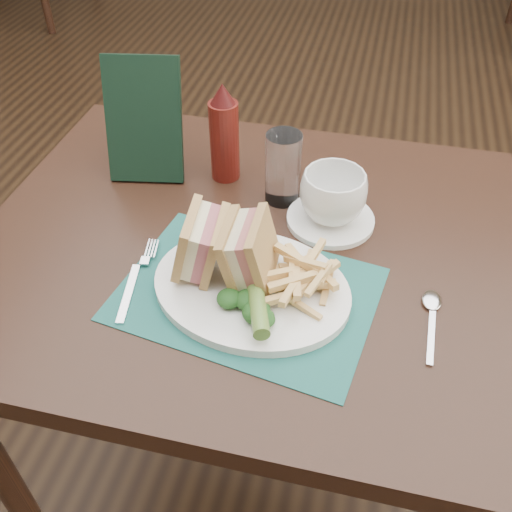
{
  "coord_description": "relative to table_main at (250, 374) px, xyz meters",
  "views": [
    {
      "loc": [
        0.18,
        -1.19,
        1.37
      ],
      "look_at": [
        0.03,
        -0.59,
        0.8
      ],
      "focal_mm": 40.0,
      "sensor_mm": 36.0,
      "label": 1
    }
  ],
  "objects": [
    {
      "name": "check_presenter",
      "position": [
        -0.23,
        0.15,
        0.48
      ],
      "size": [
        0.15,
        0.11,
        0.22
      ],
      "primitive_type": "cube",
      "rotation": [
        -0.31,
        0.0,
        0.17
      ],
      "color": "black",
      "rests_on": "table_main"
    },
    {
      "name": "plate",
      "position": [
        0.03,
        -0.12,
        0.38
      ],
      "size": [
        0.34,
        0.29,
        0.01
      ],
      "primitive_type": null,
      "rotation": [
        0.0,
        0.0,
        -0.17
      ],
      "color": "white",
      "rests_on": "placemat"
    },
    {
      "name": "pickle_spear",
      "position": [
        0.06,
        -0.17,
        0.41
      ],
      "size": [
        0.06,
        0.12,
        0.03
      ],
      "primitive_type": "cylinder",
      "rotation": [
        1.54,
        0.0,
        0.33
      ],
      "color": "#51762C",
      "rests_on": "plate"
    },
    {
      "name": "ketchup_bottle",
      "position": [
        -0.08,
        0.17,
        0.47
      ],
      "size": [
        0.06,
        0.06,
        0.19
      ],
      "primitive_type": null,
      "rotation": [
        0.0,
        0.0,
        -0.18
      ],
      "color": "#4F120D",
      "rests_on": "table_main"
    },
    {
      "name": "fries_pile",
      "position": [
        0.11,
        -0.1,
        0.42
      ],
      "size": [
        0.18,
        0.2,
        0.05
      ],
      "primitive_type": null,
      "color": "#DEB66F",
      "rests_on": "plate"
    },
    {
      "name": "coffee_cup",
      "position": [
        0.13,
        0.08,
        0.43
      ],
      "size": [
        0.15,
        0.15,
        0.09
      ],
      "primitive_type": "imported",
      "rotation": [
        0.0,
        0.0,
        1.01
      ],
      "color": "white",
      "rests_on": "saucer"
    },
    {
      "name": "floor",
      "position": [
        0.0,
        0.5,
        -0.38
      ],
      "size": [
        7.0,
        7.0,
        0.0
      ],
      "primitive_type": "plane",
      "color": "black",
      "rests_on": "ground"
    },
    {
      "name": "table_main",
      "position": [
        0.0,
        0.0,
        0.0
      ],
      "size": [
        0.9,
        0.75,
        0.75
      ],
      "primitive_type": null,
      "color": "black",
      "rests_on": "ground"
    },
    {
      "name": "spoon",
      "position": [
        0.3,
        -0.12,
        0.38
      ],
      "size": [
        0.04,
        0.15,
        0.01
      ],
      "primitive_type": null,
      "rotation": [
        0.0,
        0.0,
        -0.04
      ],
      "color": "silver",
      "rests_on": "table_main"
    },
    {
      "name": "kale_garnish",
      "position": [
        0.05,
        -0.17,
        0.41
      ],
      "size": [
        0.11,
        0.08,
        0.03
      ],
      "primitive_type": null,
      "color": "#163C16",
      "rests_on": "plate"
    },
    {
      "name": "drinking_glass",
      "position": [
        0.03,
        0.12,
        0.44
      ],
      "size": [
        0.07,
        0.07,
        0.13
      ],
      "primitive_type": "cylinder",
      "rotation": [
        0.0,
        0.0,
        0.06
      ],
      "color": "white",
      "rests_on": "table_main"
    },
    {
      "name": "sandwich_half_a",
      "position": [
        -0.07,
        -0.1,
        0.44
      ],
      "size": [
        0.09,
        0.11,
        0.1
      ],
      "primitive_type": null,
      "rotation": [
        0.0,
        0.24,
        0.1
      ],
      "color": "tan",
      "rests_on": "plate"
    },
    {
      "name": "fork",
      "position": [
        -0.14,
        -0.13,
        0.38
      ],
      "size": [
        0.06,
        0.17,
        0.01
      ],
      "primitive_type": null,
      "rotation": [
        0.0,
        0.0,
        0.18
      ],
      "color": "silver",
      "rests_on": "placemat"
    },
    {
      "name": "placemat",
      "position": [
        0.03,
        -0.12,
        0.38
      ],
      "size": [
        0.41,
        0.32,
        0.0
      ],
      "primitive_type": "cube",
      "rotation": [
        0.0,
        0.0,
        -0.16
      ],
      "color": "#1B5751",
      "rests_on": "table_main"
    },
    {
      "name": "sandwich_half_b",
      "position": [
        0.01,
        -0.1,
        0.44
      ],
      "size": [
        0.08,
        0.1,
        0.1
      ],
      "primitive_type": null,
      "rotation": [
        0.0,
        -0.24,
        0.02
      ],
      "color": "tan",
      "rests_on": "plate"
    },
    {
      "name": "saucer",
      "position": [
        0.13,
        0.08,
        0.38
      ],
      "size": [
        0.2,
        0.2,
        0.01
      ],
      "primitive_type": "cylinder",
      "rotation": [
        0.0,
        0.0,
        0.41
      ],
      "color": "white",
      "rests_on": "table_main"
    }
  ]
}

